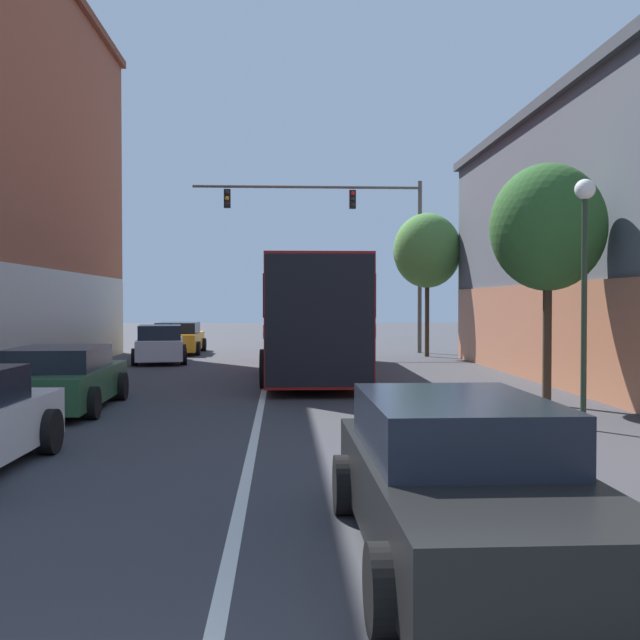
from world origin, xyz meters
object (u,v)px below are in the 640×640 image
object	(u,v)px
bus	(311,312)
street_lamp	(584,273)
hatchback_foreground	(460,482)
parked_car_left_mid	(160,345)
parked_car_left_near	(179,338)
street_tree_near	(548,228)
parked_car_left_far	(61,379)
traffic_signal_gantry	(355,227)
street_tree_far	(427,251)

from	to	relation	value
bus	street_lamp	size ratio (longest dim) A/B	2.96
bus	hatchback_foreground	distance (m)	16.84
street_lamp	parked_car_left_mid	bearing A→B (deg)	123.03
parked_car_left_near	street_tree_near	xyz separation A→B (m)	(10.14, -16.78, 3.14)
bus	street_tree_near	xyz separation A→B (m)	(4.77, -7.39, 1.90)
parked_car_left_far	traffic_signal_gantry	world-z (taller)	traffic_signal_gantry
hatchback_foreground	street_tree_near	xyz separation A→B (m)	(4.15, 9.40, 3.14)
street_tree_far	traffic_signal_gantry	bearing A→B (deg)	139.95
hatchback_foreground	parked_car_left_near	xyz separation A→B (m)	(-5.99, 26.17, -0.00)
hatchback_foreground	traffic_signal_gantry	xyz separation A→B (m)	(1.63, 26.05, 4.81)
street_tree_near	street_tree_far	xyz separation A→B (m)	(0.21, 14.36, 0.51)
hatchback_foreground	street_lamp	size ratio (longest dim) A/B	1.06
bus	street_tree_far	bearing A→B (deg)	-35.01
traffic_signal_gantry	street_tree_far	size ratio (longest dim) A/B	1.70
parked_car_left_near	parked_car_left_mid	xyz separation A→B (m)	(0.02, -5.03, 0.01)
traffic_signal_gantry	parked_car_left_near	bearing A→B (deg)	179.04
street_lamp	parked_car_left_far	bearing A→B (deg)	163.49
hatchback_foreground	street_tree_far	xyz separation A→B (m)	(4.36, 23.75, 3.65)
parked_car_left_near	street_tree_near	size ratio (longest dim) A/B	0.87
bus	traffic_signal_gantry	size ratio (longest dim) A/B	1.29
street_lamp	parked_car_left_near	bearing A→B (deg)	115.93
bus	street_tree_near	bearing A→B (deg)	-146.63
bus	parked_car_left_far	size ratio (longest dim) A/B	2.80
hatchback_foreground	parked_car_left_near	size ratio (longest dim) A/B	1.02
parked_car_left_mid	hatchback_foreground	bearing A→B (deg)	-172.12
street_lamp	street_tree_near	bearing A→B (deg)	81.31
parked_car_left_mid	traffic_signal_gantry	size ratio (longest dim) A/B	0.41
parked_car_left_mid	bus	bearing A→B (deg)	-137.06
street_lamp	street_tree_far	size ratio (longest dim) A/B	0.74
bus	parked_car_left_far	distance (m)	9.42
bus	street_tree_near	distance (m)	8.99
traffic_signal_gantry	street_lamp	size ratio (longest dim) A/B	2.30
bus	street_lamp	bearing A→B (deg)	-157.19
street_lamp	street_tree_near	xyz separation A→B (m)	(0.47, 3.09, 1.08)
street_tree_near	parked_car_left_far	bearing A→B (deg)	-178.80
street_tree_near	street_tree_far	size ratio (longest dim) A/B	0.89
parked_car_left_near	parked_car_left_mid	bearing A→B (deg)	179.36
parked_car_left_near	parked_car_left_far	xyz separation A→B (m)	(-0.06, -16.99, -0.02)
street_lamp	bus	bearing A→B (deg)	112.28
parked_car_left_near	street_tree_far	world-z (taller)	street_tree_far
parked_car_left_mid	street_tree_far	xyz separation A→B (m)	(10.33, 2.61, 3.64)
parked_car_left_near	bus	bearing A→B (deg)	-151.06
street_tree_near	parked_car_left_mid	bearing A→B (deg)	130.75
hatchback_foreground	parked_car_left_near	world-z (taller)	hatchback_foreground
parked_car_left_far	traffic_signal_gantry	size ratio (longest dim) A/B	0.46
parked_car_left_far	street_tree_far	bearing A→B (deg)	-36.71
hatchback_foreground	street_tree_far	distance (m)	24.42
street_tree_far	bus	bearing A→B (deg)	-125.54
parked_car_left_far	street_tree_near	distance (m)	10.68
bus	street_tree_far	xyz separation A→B (m)	(4.98, 6.97, 2.41)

